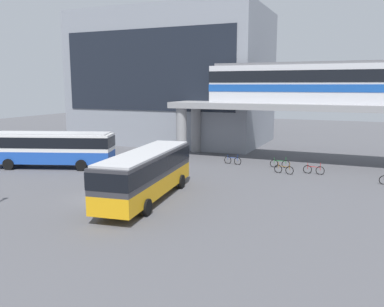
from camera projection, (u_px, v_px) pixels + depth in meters
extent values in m
plane|color=#515156|center=(170.00, 171.00, 35.88)|extent=(120.00, 120.00, 0.00)
cube|color=gray|center=(173.00, 78.00, 53.80)|extent=(24.22, 14.23, 16.67)
cube|color=black|center=(146.00, 70.00, 47.17)|extent=(21.79, 0.10, 9.34)
cube|color=gray|center=(339.00, 107.00, 37.55)|extent=(32.71, 5.50, 0.60)
cylinder|color=gray|center=(181.00, 133.00, 42.15)|extent=(1.10, 1.10, 5.12)
cylinder|color=gray|center=(196.00, 129.00, 45.69)|extent=(1.10, 1.10, 5.12)
cube|color=silver|center=(341.00, 84.00, 37.17)|extent=(24.76, 2.90, 3.60)
cube|color=#194CA5|center=(341.00, 88.00, 37.23)|extent=(24.82, 2.96, 0.70)
cube|color=black|center=(342.00, 76.00, 37.05)|extent=(24.82, 2.96, 1.10)
cube|color=slate|center=(342.00, 63.00, 36.85)|extent=(23.77, 2.61, 0.24)
cube|color=orange|center=(147.00, 184.00, 26.56)|extent=(3.87, 11.23, 1.10)
cube|color=#333338|center=(146.00, 165.00, 26.34)|extent=(3.87, 11.23, 1.50)
cube|color=black|center=(146.00, 164.00, 26.33)|extent=(3.92, 11.27, 0.96)
cube|color=silver|center=(146.00, 152.00, 26.21)|extent=(3.68, 10.67, 0.12)
cylinder|color=black|center=(149.00, 179.00, 30.32)|extent=(0.40, 1.03, 1.00)
cylinder|color=black|center=(181.00, 182.00, 29.64)|extent=(0.40, 1.03, 1.00)
cylinder|color=black|center=(108.00, 204.00, 24.07)|extent=(0.40, 1.03, 1.00)
cylinder|color=black|center=(147.00, 207.00, 23.39)|extent=(0.40, 1.03, 1.00)
cube|color=#1E4CB2|center=(52.00, 156.00, 37.00)|extent=(11.20, 6.04, 1.10)
cube|color=silver|center=(52.00, 142.00, 36.78)|extent=(11.20, 6.04, 1.50)
cube|color=black|center=(52.00, 141.00, 36.77)|extent=(11.25, 6.09, 0.96)
cube|color=silver|center=(51.00, 133.00, 36.65)|extent=(10.64, 5.74, 0.12)
cylinder|color=black|center=(8.00, 164.00, 36.08)|extent=(1.04, 0.60, 1.00)
cylinder|color=black|center=(22.00, 159.00, 38.54)|extent=(1.04, 0.60, 1.00)
cylinder|color=black|center=(81.00, 165.00, 35.66)|extent=(1.04, 0.60, 1.00)
cylinder|color=black|center=(90.00, 160.00, 38.12)|extent=(1.04, 0.60, 1.00)
torus|color=black|center=(320.00, 171.00, 34.19)|extent=(0.74, 0.12, 0.74)
torus|color=black|center=(307.00, 169.00, 34.68)|extent=(0.74, 0.12, 0.74)
cylinder|color=#B21E1E|center=(314.00, 167.00, 34.38)|extent=(1.05, 0.14, 0.05)
cylinder|color=#B21E1E|center=(308.00, 166.00, 34.63)|extent=(0.04, 0.04, 0.55)
cylinder|color=#B21E1E|center=(320.00, 167.00, 34.13)|extent=(0.04, 0.04, 0.65)
torus|color=black|center=(384.00, 180.00, 30.77)|extent=(0.74, 0.12, 0.74)
cylinder|color=black|center=(384.00, 176.00, 30.72)|extent=(0.04, 0.04, 0.55)
torus|color=black|center=(238.00, 161.00, 38.44)|extent=(0.74, 0.18, 0.74)
torus|color=black|center=(228.00, 160.00, 39.00)|extent=(0.74, 0.18, 0.74)
cylinder|color=#1E3FA5|center=(233.00, 158.00, 38.67)|extent=(1.04, 0.22, 0.05)
cylinder|color=#1E3FA5|center=(228.00, 157.00, 38.95)|extent=(0.04, 0.04, 0.55)
cylinder|color=#1E3FA5|center=(238.00, 158.00, 38.38)|extent=(0.04, 0.04, 0.65)
torus|color=black|center=(286.00, 164.00, 36.96)|extent=(0.74, 0.13, 0.74)
torus|color=black|center=(274.00, 164.00, 37.27)|extent=(0.74, 0.13, 0.74)
cylinder|color=#1E7F33|center=(280.00, 161.00, 37.07)|extent=(1.05, 0.15, 0.05)
cylinder|color=#1E7F33|center=(274.00, 160.00, 37.22)|extent=(0.04, 0.04, 0.55)
cylinder|color=#1E7F33|center=(286.00, 160.00, 36.90)|extent=(0.04, 0.04, 0.65)
torus|color=black|center=(290.00, 170.00, 34.26)|extent=(0.73, 0.25, 0.74)
torus|color=black|center=(278.00, 169.00, 34.90)|extent=(0.73, 0.25, 0.74)
cylinder|color=#996626|center=(284.00, 166.00, 34.54)|extent=(1.03, 0.32, 0.05)
cylinder|color=#996626|center=(278.00, 165.00, 34.85)|extent=(0.04, 0.04, 0.55)
cylinder|color=#996626|center=(290.00, 166.00, 34.20)|extent=(0.04, 0.04, 0.65)
cylinder|color=#26262D|center=(183.00, 169.00, 34.45)|extent=(0.32, 0.32, 0.79)
cube|color=#724C8C|center=(183.00, 161.00, 34.33)|extent=(0.41, 0.47, 0.63)
sphere|color=tan|center=(183.00, 156.00, 34.26)|extent=(0.21, 0.21, 0.21)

